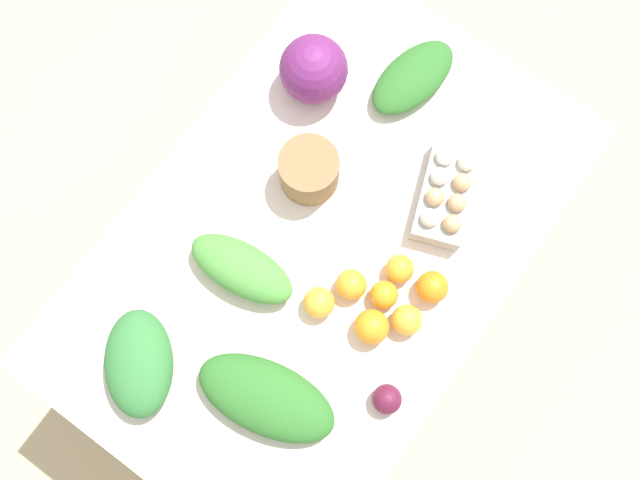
{
  "coord_description": "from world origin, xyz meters",
  "views": [
    {
      "loc": [
        0.32,
        0.23,
        2.42
      ],
      "look_at": [
        0.0,
        0.0,
        0.77
      ],
      "focal_mm": 40.0,
      "sensor_mm": 36.0,
      "label": 1
    }
  ],
  "objects_px": {
    "egg_carton": "(446,193)",
    "greens_bunch_dandelion": "(139,363)",
    "orange_2": "(351,285)",
    "orange_0": "(407,320)",
    "orange_4": "(372,327)",
    "cabbage_purple": "(314,69)",
    "orange_1": "(400,269)",
    "orange_3": "(432,287)",
    "greens_bunch_scallion": "(413,77)",
    "beet_root": "(387,399)",
    "greens_bunch_chard": "(242,269)",
    "greens_bunch_kale": "(266,398)",
    "orange_5": "(319,303)",
    "paper_bag": "(309,170)",
    "orange_6": "(384,295)"
  },
  "relations": [
    {
      "from": "greens_bunch_scallion",
      "to": "orange_4",
      "type": "height_order",
      "value": "orange_4"
    },
    {
      "from": "egg_carton",
      "to": "orange_0",
      "type": "xyz_separation_m",
      "value": [
        0.31,
        0.09,
        -0.01
      ]
    },
    {
      "from": "greens_bunch_scallion",
      "to": "beet_root",
      "type": "xyz_separation_m",
      "value": [
        0.69,
        0.39,
        0.0
      ]
    },
    {
      "from": "orange_4",
      "to": "greens_bunch_chard",
      "type": "bearing_deg",
      "value": -78.44
    },
    {
      "from": "beet_root",
      "to": "orange_3",
      "type": "distance_m",
      "value": 0.28
    },
    {
      "from": "orange_3",
      "to": "greens_bunch_chard",
      "type": "bearing_deg",
      "value": -59.75
    },
    {
      "from": "greens_bunch_dandelion",
      "to": "cabbage_purple",
      "type": "bearing_deg",
      "value": -173.48
    },
    {
      "from": "orange_1",
      "to": "orange_4",
      "type": "xyz_separation_m",
      "value": [
        0.15,
        0.02,
        0.01
      ]
    },
    {
      "from": "greens_bunch_chard",
      "to": "orange_3",
      "type": "relative_size",
      "value": 3.47
    },
    {
      "from": "cabbage_purple",
      "to": "paper_bag",
      "type": "bearing_deg",
      "value": 33.25
    },
    {
      "from": "greens_bunch_chard",
      "to": "greens_bunch_scallion",
      "type": "relative_size",
      "value": 1.04
    },
    {
      "from": "orange_2",
      "to": "orange_4",
      "type": "xyz_separation_m",
      "value": [
        0.05,
        0.09,
        0.0
      ]
    },
    {
      "from": "paper_bag",
      "to": "greens_bunch_dandelion",
      "type": "xyz_separation_m",
      "value": [
        0.59,
        -0.05,
        -0.01
      ]
    },
    {
      "from": "orange_0",
      "to": "orange_2",
      "type": "height_order",
      "value": "same"
    },
    {
      "from": "beet_root",
      "to": "orange_0",
      "type": "height_order",
      "value": "orange_0"
    },
    {
      "from": "greens_bunch_scallion",
      "to": "orange_4",
      "type": "relative_size",
      "value": 3.11
    },
    {
      "from": "egg_carton",
      "to": "greens_bunch_dandelion",
      "type": "bearing_deg",
      "value": -45.16
    },
    {
      "from": "greens_bunch_chard",
      "to": "greens_bunch_scallion",
      "type": "distance_m",
      "value": 0.64
    },
    {
      "from": "paper_bag",
      "to": "greens_bunch_chard",
      "type": "relative_size",
      "value": 0.55
    },
    {
      "from": "greens_bunch_chard",
      "to": "orange_2",
      "type": "xyz_separation_m",
      "value": [
        -0.12,
        0.23,
        -0.01
      ]
    },
    {
      "from": "orange_5",
      "to": "orange_6",
      "type": "xyz_separation_m",
      "value": [
        -0.1,
        0.11,
        -0.0
      ]
    },
    {
      "from": "greens_bunch_dandelion",
      "to": "beet_root",
      "type": "bearing_deg",
      "value": 117.58
    },
    {
      "from": "orange_3",
      "to": "orange_4",
      "type": "relative_size",
      "value": 0.93
    },
    {
      "from": "orange_0",
      "to": "orange_2",
      "type": "distance_m",
      "value": 0.15
    },
    {
      "from": "greens_bunch_kale",
      "to": "orange_6",
      "type": "xyz_separation_m",
      "value": [
        -0.35,
        0.08,
        -0.01
      ]
    },
    {
      "from": "greens_bunch_scallion",
      "to": "beet_root",
      "type": "height_order",
      "value": "beet_root"
    },
    {
      "from": "orange_1",
      "to": "cabbage_purple",
      "type": "bearing_deg",
      "value": -121.64
    },
    {
      "from": "greens_bunch_dandelion",
      "to": "orange_6",
      "type": "bearing_deg",
      "value": 141.51
    },
    {
      "from": "beet_root",
      "to": "cabbage_purple",
      "type": "bearing_deg",
      "value": -132.34
    },
    {
      "from": "greens_bunch_dandelion",
      "to": "orange_6",
      "type": "height_order",
      "value": "greens_bunch_dandelion"
    },
    {
      "from": "orange_0",
      "to": "orange_3",
      "type": "distance_m",
      "value": 0.1
    },
    {
      "from": "greens_bunch_kale",
      "to": "orange_1",
      "type": "relative_size",
      "value": 4.83
    },
    {
      "from": "greens_bunch_scallion",
      "to": "orange_5",
      "type": "distance_m",
      "value": 0.62
    },
    {
      "from": "greens_bunch_dandelion",
      "to": "orange_3",
      "type": "height_order",
      "value": "greens_bunch_dandelion"
    },
    {
      "from": "orange_5",
      "to": "orange_6",
      "type": "distance_m",
      "value": 0.15
    },
    {
      "from": "greens_bunch_dandelion",
      "to": "orange_2",
      "type": "height_order",
      "value": "greens_bunch_dandelion"
    },
    {
      "from": "cabbage_purple",
      "to": "egg_carton",
      "type": "relative_size",
      "value": 0.62
    },
    {
      "from": "greens_bunch_chard",
      "to": "egg_carton",
      "type": "bearing_deg",
      "value": 146.47
    },
    {
      "from": "greens_bunch_chard",
      "to": "orange_0",
      "type": "relative_size",
      "value": 3.68
    },
    {
      "from": "orange_4",
      "to": "orange_5",
      "type": "bearing_deg",
      "value": -79.53
    },
    {
      "from": "orange_3",
      "to": "orange_5",
      "type": "bearing_deg",
      "value": -46.56
    },
    {
      "from": "beet_root",
      "to": "orange_6",
      "type": "bearing_deg",
      "value": -143.97
    },
    {
      "from": "greens_bunch_dandelion",
      "to": "orange_5",
      "type": "bearing_deg",
      "value": 144.57
    },
    {
      "from": "orange_1",
      "to": "orange_3",
      "type": "distance_m",
      "value": 0.09
    },
    {
      "from": "greens_bunch_dandelion",
      "to": "orange_4",
      "type": "height_order",
      "value": "greens_bunch_dandelion"
    },
    {
      "from": "greens_bunch_dandelion",
      "to": "beet_root",
      "type": "relative_size",
      "value": 3.59
    },
    {
      "from": "orange_0",
      "to": "orange_4",
      "type": "distance_m",
      "value": 0.08
    },
    {
      "from": "orange_0",
      "to": "orange_2",
      "type": "relative_size",
      "value": 0.99
    },
    {
      "from": "greens_bunch_chard",
      "to": "greens_bunch_dandelion",
      "type": "relative_size",
      "value": 1.09
    },
    {
      "from": "orange_5",
      "to": "orange_6",
      "type": "bearing_deg",
      "value": 132.88
    }
  ]
}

